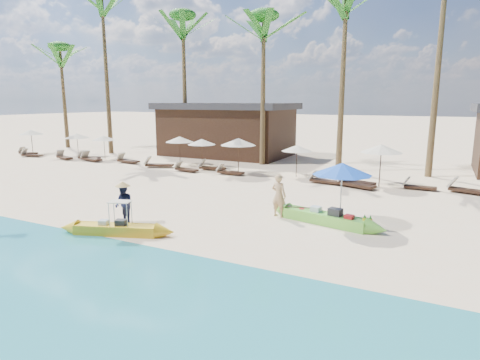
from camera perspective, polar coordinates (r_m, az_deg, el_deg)
The scene contains 36 objects.
ground at distance 14.94m, azimuth -7.11°, elevation -6.26°, with size 240.00×240.00×0.00m, color beige.
wet_sand_strip at distance 11.41m, azimuth -21.55°, elevation -12.61°, with size 240.00×4.50×0.01m, color tan.
green_canoe at distance 15.16m, azimuth 11.97°, elevation -5.30°, with size 5.07×1.39×0.65m.
yellow_canoe at distance 14.30m, azimuth -17.18°, elevation -6.69°, with size 4.35×1.79×1.17m.
tourist at distance 15.66m, azimuth 5.53°, elevation -2.20°, with size 0.62×0.41×1.69m, color tan.
vendor_green at distance 15.34m, azimuth -16.21°, elevation -3.32°, with size 0.71×0.56×1.47m, color #131734.
blue_umbrella at distance 14.82m, azimuth 14.34°, elevation 1.54°, with size 2.12×2.12×2.28m.
resort_parasol_0 at distance 38.51m, azimuth -27.60°, elevation 6.05°, with size 2.01×2.01×2.07m.
lounger_0_left at distance 38.41m, azimuth -28.02°, elevation 3.49°, with size 1.75×0.74×0.58m.
lounger_0_right at distance 36.71m, azimuth -27.59°, elevation 3.25°, with size 1.85×0.93×0.60m.
resort_parasol_1 at distance 34.52m, azimuth -22.18°, elevation 5.85°, with size 1.88×1.88×1.93m.
lounger_1_left at distance 34.05m, azimuth -23.78°, elevation 3.06°, with size 1.93×1.08×0.63m.
lounger_1_right at distance 33.13m, azimuth -20.83°, elevation 3.07°, with size 1.86×0.84×0.61m.
resort_parasol_2 at distance 32.67m, azimuth -18.81°, elevation 5.69°, with size 1.80×1.80×1.85m.
lounger_2_left at distance 32.23m, azimuth -20.49°, elevation 2.93°, with size 2.07×0.97×0.68m.
resort_parasol_3 at distance 28.40m, azimuth -8.61°, elevation 5.74°, with size 1.97×1.97×2.02m.
lounger_3_left at distance 30.38m, azimuth -15.77°, elevation 2.73°, with size 1.93×0.75×0.64m.
lounger_3_right at distance 27.90m, azimuth -11.67°, elevation 2.22°, with size 2.04×1.22×0.66m.
resort_parasol_4 at distance 27.01m, azimuth -5.47°, elevation 5.42°, with size 1.90×1.90×1.96m.
lounger_4_left at distance 25.97m, azimuth -7.80°, elevation 1.62°, with size 1.75×0.76×0.58m.
lounger_4_right at distance 26.30m, azimuth -4.18°, elevation 1.84°, with size 1.85×0.78×0.61m.
resort_parasol_5 at distance 24.39m, azimuth -0.24°, elevation 5.45°, with size 2.18×2.18×2.24m.
lounger_5_left at distance 24.67m, azimuth -1.60°, elevation 1.24°, with size 1.78×0.59×0.60m.
resort_parasol_6 at distance 24.03m, azimuth 8.10°, elevation 4.51°, with size 1.84×1.84×1.90m.
lounger_6_left at distance 22.45m, azimuth 11.72°, elevation 0.01°, with size 1.79×0.74×0.59m.
lounger_6_right at distance 21.77m, azimuth 15.99°, elevation -0.47°, with size 2.06×1.19×0.67m.
resort_parasol_7 at distance 22.23m, azimuth 19.47°, elevation 4.24°, with size 2.17×2.17×2.24m.
lounger_7_left at distance 22.49m, azimuth 16.01°, elevation -0.11°, with size 2.06×1.06×0.67m.
lounger_7_right at distance 22.38m, azimuth 23.95°, elevation -0.80°, with size 1.63×0.52×0.55m.
lounger_8_left at distance 22.53m, azimuth 29.55°, elevation -1.13°, with size 2.02×1.10×0.66m.
palm_0 at distance 42.69m, azimuth -24.12°, elevation 15.15°, with size 2.08×2.08×9.90m.
palm_1 at distance 36.94m, azimuth -18.90°, elevation 20.53°, with size 2.08×2.08×13.60m.
palm_2 at distance 32.94m, azimuth -8.08°, elevation 19.32°, with size 2.08×2.08×11.33m.
palm_3 at distance 28.74m, azimuth 3.38°, elevation 19.40°, with size 2.08×2.08×10.52m.
palm_4 at distance 26.93m, azimuth 14.78°, elevation 21.51°, with size 2.08×2.08×11.70m.
pavilion_west at distance 33.46m, azimuth -1.89°, elevation 7.29°, with size 10.80×6.60×4.30m.
Camera 1 is at (8.01, -11.80, 4.45)m, focal length 30.00 mm.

